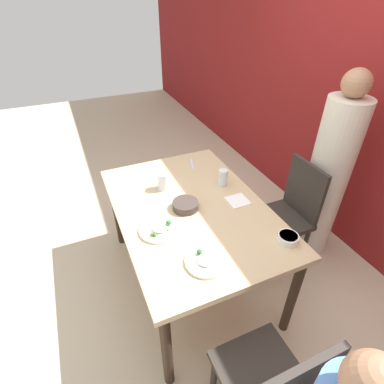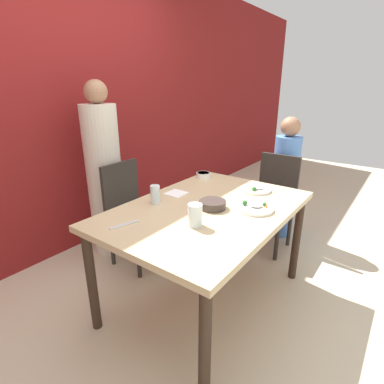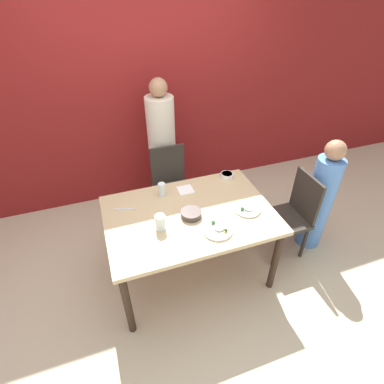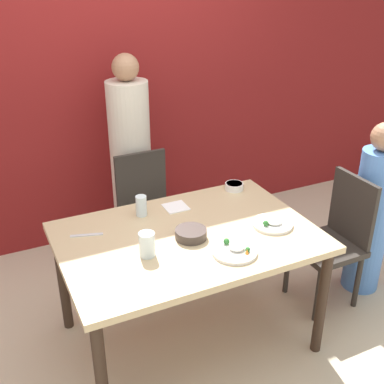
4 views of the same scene
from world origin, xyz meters
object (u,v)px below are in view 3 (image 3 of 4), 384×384
Objects in this scene: plate_rice_adult at (247,208)px; person_adult at (163,152)px; person_child at (319,200)px; bowl_curry at (191,214)px; glass_water_tall at (160,222)px; chair_child_spot at (292,213)px; chair_adult_spot at (171,184)px.

person_adult is at bearing 108.25° from plate_rice_adult.
person_child is 6.98× the size of bowl_curry.
person_child reaches higher than glass_water_tall.
chair_child_spot is 6.73× the size of glass_water_tall.
glass_water_tall is at bearing -105.33° from person_adult.
plate_rice_adult is at bearing -82.76° from chair_child_spot.
chair_child_spot is at bearing -0.46° from bowl_curry.
bowl_curry is (-1.05, 0.01, 0.29)m from chair_child_spot.
chair_adult_spot is 1.04m from glass_water_tall.
chair_child_spot is 0.58× the size of person_adult.
bowl_curry is at bearing -90.46° from chair_child_spot.
chair_child_spot is at bearing 7.24° from plate_rice_adult.
plate_rice_adult is 1.77× the size of glass_water_tall.
chair_adult_spot is at bearing -131.57° from chair_child_spot.
glass_water_tall reaches higher than bowl_curry.
person_adult is 1.27× the size of person_child.
plate_rice_adult is at bearing -9.50° from bowl_curry.
person_child is (1.28, -0.87, 0.09)m from chair_adult_spot.
chair_adult_spot is 1.07m from plate_rice_adult.
bowl_curry is (-0.06, -1.19, 0.05)m from person_adult.
chair_child_spot is 1.09m from bowl_curry.
chair_adult_spot is at bearing 145.70° from person_child.
glass_water_tall is at bearing -167.97° from bowl_curry.
person_adult is (-0.00, 0.32, 0.24)m from chair_adult_spot.
person_adult reaches higher than bowl_curry.
person_adult reaches higher than person_child.
bowl_curry is 0.75× the size of plate_rice_adult.
person_adult is 1.30m from glass_water_tall.
chair_adult_spot is 3.81× the size of plate_rice_adult.
chair_child_spot is 0.64m from plate_rice_adult.
bowl_curry is at bearing -94.12° from chair_adult_spot.
bowl_curry is (-1.34, 0.01, 0.20)m from person_child.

